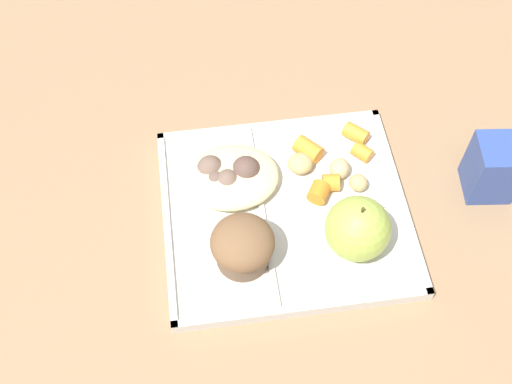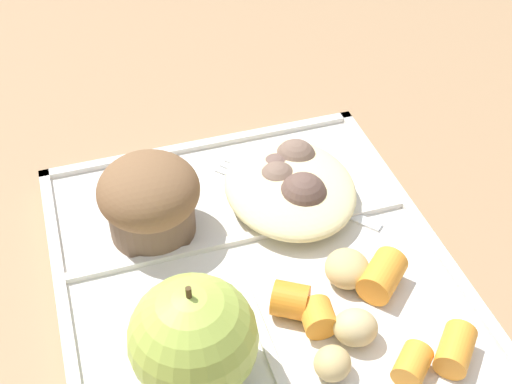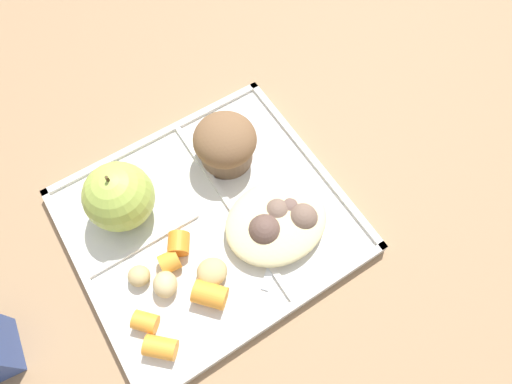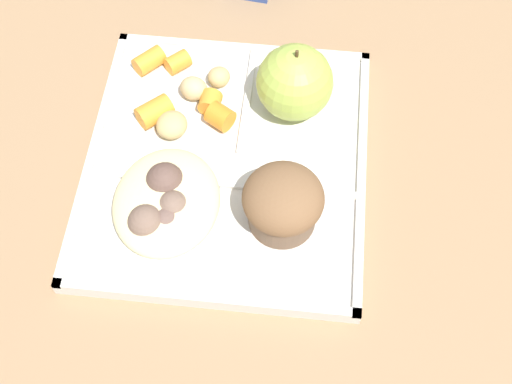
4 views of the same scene
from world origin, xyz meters
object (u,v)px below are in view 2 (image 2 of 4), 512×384
Objects in this scene: lunch_tray at (254,274)px; green_apple at (193,339)px; bran_muffin at (150,199)px; plastic_fork at (286,190)px.

lunch_tray is 3.59× the size of green_apple.
bran_muffin reaches higher than lunch_tray.
lunch_tray is at bearing 145.16° from plastic_fork.
plastic_fork is at bearing -34.84° from lunch_tray.
plastic_fork is (0.08, -0.05, 0.01)m from lunch_tray.
green_apple is at bearing 180.00° from bran_muffin.
bran_muffin is 0.63× the size of plastic_fork.
lunch_tray is 0.10m from bran_muffin.
green_apple is 0.72× the size of plastic_fork.
lunch_tray reaches higher than plastic_fork.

